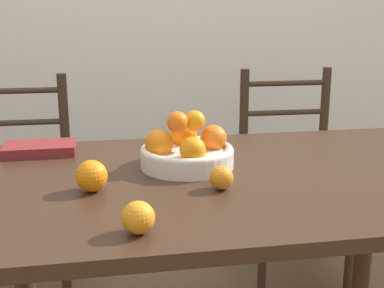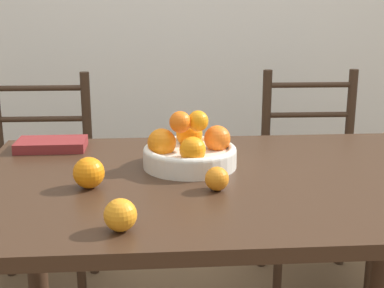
% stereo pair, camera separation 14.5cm
% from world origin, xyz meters
% --- Properties ---
extents(dining_table, '(1.42, 0.89, 0.76)m').
position_xyz_m(dining_table, '(0.00, 0.00, 0.65)').
color(dining_table, '#382316').
rests_on(dining_table, ground_plane).
extents(fruit_bowl, '(0.27, 0.27, 0.17)m').
position_xyz_m(fruit_bowl, '(-0.11, 0.10, 0.81)').
color(fruit_bowl, silver).
rests_on(fruit_bowl, dining_table).
extents(orange_loose_0, '(0.06, 0.06, 0.06)m').
position_xyz_m(orange_loose_0, '(-0.05, -0.11, 0.79)').
color(orange_loose_0, orange).
rests_on(orange_loose_0, dining_table).
extents(orange_loose_1, '(0.07, 0.07, 0.07)m').
position_xyz_m(orange_loose_1, '(-0.28, -0.34, 0.79)').
color(orange_loose_1, orange).
rests_on(orange_loose_1, dining_table).
extents(orange_loose_2, '(0.08, 0.08, 0.08)m').
position_xyz_m(orange_loose_2, '(-0.38, -0.06, 0.80)').
color(orange_loose_2, orange).
rests_on(orange_loose_2, dining_table).
extents(chair_left, '(0.43, 0.41, 0.93)m').
position_xyz_m(chair_left, '(-0.69, 0.76, 0.46)').
color(chair_left, '#382619').
rests_on(chair_left, ground_plane).
extents(chair_right, '(0.43, 0.41, 0.93)m').
position_xyz_m(chair_right, '(0.48, 0.76, 0.46)').
color(chair_right, '#382619').
rests_on(chair_right, ground_plane).
extents(book_stack, '(0.22, 0.13, 0.03)m').
position_xyz_m(book_stack, '(-0.54, 0.32, 0.77)').
color(book_stack, maroon).
rests_on(book_stack, dining_table).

